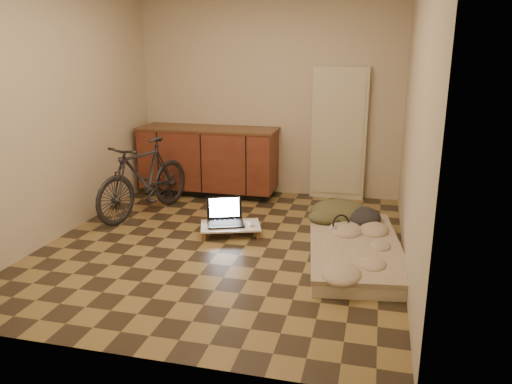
% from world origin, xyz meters
% --- Properties ---
extents(room_shell, '(3.50, 4.00, 2.60)m').
position_xyz_m(room_shell, '(0.00, 0.00, 1.30)').
color(room_shell, olive).
rests_on(room_shell, ground).
extents(cabinets, '(1.84, 0.62, 0.91)m').
position_xyz_m(cabinets, '(-0.75, 1.70, 0.47)').
color(cabinets, black).
rests_on(cabinets, ground).
extents(appliance_panel, '(0.70, 0.10, 1.70)m').
position_xyz_m(appliance_panel, '(0.95, 1.94, 0.85)').
color(appliance_panel, beige).
rests_on(appliance_panel, ground).
extents(bicycle, '(0.89, 1.59, 0.99)m').
position_xyz_m(bicycle, '(-1.20, 0.68, 0.49)').
color(bicycle, black).
rests_on(bicycle, ground).
extents(futon, '(1.07, 1.84, 0.15)m').
position_xyz_m(futon, '(1.30, -0.02, 0.08)').
color(futon, beige).
rests_on(futon, ground).
extents(clothing_pile, '(0.75, 0.65, 0.27)m').
position_xyz_m(clothing_pile, '(1.16, 0.66, 0.28)').
color(clothing_pile, '#3C3D23').
rests_on(clothing_pile, futon).
extents(headphones, '(0.31, 0.30, 0.15)m').
position_xyz_m(headphones, '(1.14, 0.26, 0.22)').
color(headphones, black).
rests_on(headphones, futon).
extents(lap_desk, '(0.72, 0.59, 0.10)m').
position_xyz_m(lap_desk, '(-0.02, 0.28, 0.09)').
color(lap_desk, brown).
rests_on(lap_desk, ground).
extents(laptop, '(0.48, 0.46, 0.26)m').
position_xyz_m(laptop, '(-0.09, 0.32, 0.16)').
color(laptop, black).
rests_on(laptop, lap_desk).
extents(mouse, '(0.07, 0.11, 0.03)m').
position_xyz_m(mouse, '(0.19, 0.30, 0.12)').
color(mouse, white).
rests_on(mouse, lap_desk).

